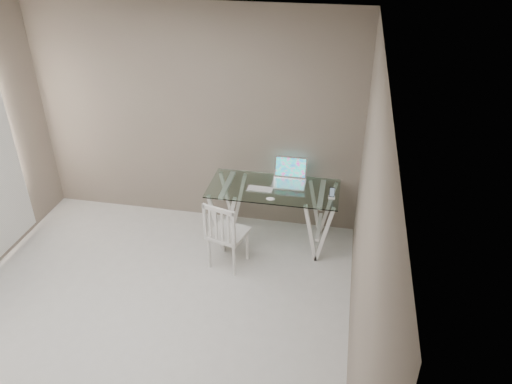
% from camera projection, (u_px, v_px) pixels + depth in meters
% --- Properties ---
extents(room, '(4.50, 4.52, 2.71)m').
position_uv_depth(room, '(101.00, 180.00, 3.90)').
color(room, beige).
rests_on(room, ground).
extents(desk, '(1.50, 0.70, 0.75)m').
position_uv_depth(desk, '(273.00, 214.00, 5.92)').
color(desk, silver).
rests_on(desk, ground).
extents(chair, '(0.48, 0.48, 0.85)m').
position_uv_depth(chair, '(225.00, 232.00, 5.45)').
color(chair, silver).
rests_on(chair, ground).
extents(laptop, '(0.39, 0.34, 0.27)m').
position_uv_depth(laptop, '(289.00, 177.00, 5.83)').
color(laptop, silver).
rests_on(laptop, desk).
extents(keyboard, '(0.31, 0.13, 0.01)m').
position_uv_depth(keyboard, '(260.00, 189.00, 5.71)').
color(keyboard, silver).
rests_on(keyboard, desk).
extents(mouse, '(0.10, 0.06, 0.03)m').
position_uv_depth(mouse, '(270.00, 199.00, 5.50)').
color(mouse, white).
rests_on(mouse, desk).
extents(phone_dock, '(0.07, 0.07, 0.13)m').
position_uv_depth(phone_dock, '(332.00, 195.00, 5.53)').
color(phone_dock, white).
rests_on(phone_dock, desk).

